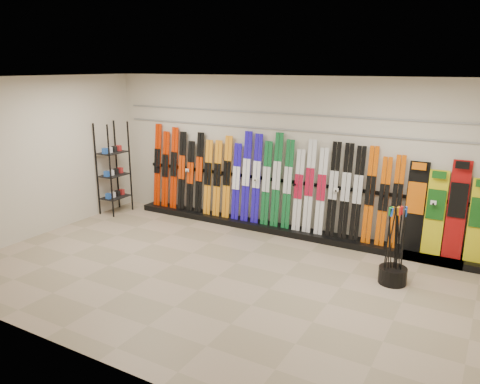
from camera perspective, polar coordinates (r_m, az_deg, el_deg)
The scene contains 12 objects.
floor at distance 7.42m, azimuth -2.67°, elevation -10.18°, with size 8.00×8.00×0.00m, color gray.
back_wall at distance 9.07m, azimuth 5.69°, elevation 4.45°, with size 8.00×8.00×0.00m, color beige.
left_wall at distance 9.63m, azimuth -23.42°, elevation 3.89°, with size 5.00×5.00×0.00m, color beige.
ceiling at distance 6.71m, azimuth -2.99°, elevation 13.65°, with size 8.00×8.00×0.00m, color silver.
ski_rack_base at distance 9.17m, azimuth 6.18°, elevation -4.79°, with size 8.00×0.40×0.12m, color black.
skis at distance 9.22m, azimuth 2.56°, elevation 1.26°, with size 5.38×0.22×1.83m.
snowboards at distance 8.35m, azimuth 24.87°, elevation -2.33°, with size 1.60×0.25×1.60m.
accessory_rack at distance 10.61m, azimuth -15.15°, elevation 2.82°, with size 0.40×0.60×2.00m, color black.
pole_bin at distance 7.50m, azimuth 18.10°, elevation -9.62°, with size 0.42×0.42×0.25m, color black.
ski_poles at distance 7.31m, azimuth 18.37°, elevation -6.19°, with size 0.26×0.30×1.18m.
slatwall_rail_0 at distance 8.98m, azimuth 5.72°, elevation 7.57°, with size 7.60×0.02×0.03m, color gray.
slatwall_rail_1 at distance 8.94m, azimuth 5.77°, elevation 9.47°, with size 7.60×0.02×0.03m, color gray.
Camera 1 is at (3.61, -5.65, 3.17)m, focal length 35.00 mm.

